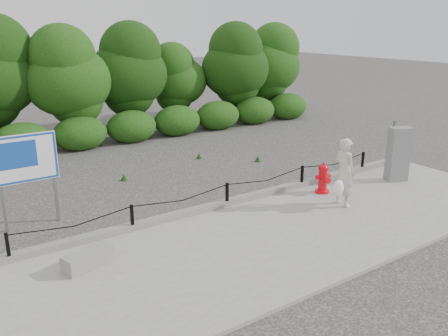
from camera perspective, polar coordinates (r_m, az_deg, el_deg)
name	(u,v)px	position (r m, az deg, el deg)	size (l,w,h in m)	color
ground	(227,209)	(11.70, 0.37, -4.96)	(90.00, 90.00, 0.00)	#2D2B28
sidewalk	(281,237)	(10.26, 6.87, -8.19)	(14.00, 4.00, 0.08)	gray
curb	(226,203)	(11.69, 0.23, -4.20)	(14.00, 0.22, 0.14)	slate
chain_barrier	(227,192)	(11.54, 0.37, -2.86)	(10.06, 0.06, 0.60)	black
treeline	(94,73)	(18.98, -15.36, 10.97)	(20.49, 3.66, 4.60)	black
fire_hydrant	(323,178)	(12.73, 11.83, -1.24)	(0.43, 0.46, 0.81)	red
pedestrian	(344,173)	(11.82, 14.22, -0.60)	(0.71, 0.62, 1.70)	beige
concrete_block	(89,258)	(9.25, -15.99, -10.39)	(0.98, 0.34, 0.31)	gray
utility_cabinet	(398,154)	(14.18, 20.20, 1.57)	(0.67, 0.54, 1.70)	gray
advertising_sign	(26,163)	(11.09, -22.75, 0.60)	(1.33, 0.12, 2.13)	slate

